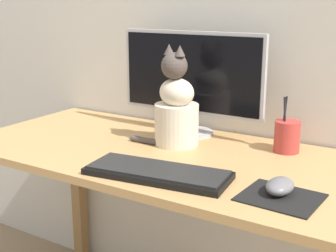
% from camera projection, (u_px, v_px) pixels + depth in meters
% --- Properties ---
extents(desk, '(1.45, 0.65, 0.75)m').
position_uv_depth(desk, '(172.00, 182.00, 1.54)').
color(desk, tan).
rests_on(desk, ground_plane).
extents(monitor, '(0.56, 0.17, 0.37)m').
position_uv_depth(monitor, '(191.00, 78.00, 1.68)').
color(monitor, '#B2B2B7').
rests_on(monitor, desk).
extents(keyboard, '(0.42, 0.21, 0.02)m').
position_uv_depth(keyboard, '(158.00, 172.00, 1.31)').
color(keyboard, black).
rests_on(keyboard, desk).
extents(mousepad_right, '(0.20, 0.18, 0.00)m').
position_uv_depth(mousepad_right, '(281.00, 197.00, 1.17)').
color(mousepad_right, black).
rests_on(mousepad_right, desk).
extents(computer_mouse_right, '(0.07, 0.10, 0.04)m').
position_uv_depth(computer_mouse_right, '(280.00, 186.00, 1.18)').
color(computer_mouse_right, slate).
rests_on(computer_mouse_right, mousepad_right).
extents(cat, '(0.25, 0.19, 0.34)m').
position_uv_depth(cat, '(176.00, 108.00, 1.57)').
color(cat, beige).
rests_on(cat, desk).
extents(pen_cup, '(0.08, 0.08, 0.18)m').
position_uv_depth(pen_cup, '(287.00, 136.00, 1.51)').
color(pen_cup, '#B23833').
rests_on(pen_cup, desk).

